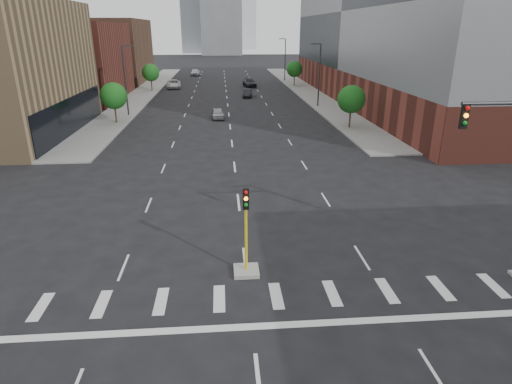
{
  "coord_description": "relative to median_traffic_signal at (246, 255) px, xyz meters",
  "views": [
    {
      "loc": [
        -0.96,
        -8.79,
        10.95
      ],
      "look_at": [
        0.81,
        13.3,
        2.5
      ],
      "focal_mm": 30.0,
      "sensor_mm": 36.0,
      "label": 1
    }
  ],
  "objects": [
    {
      "name": "tower_mid",
      "position": [
        0.0,
        191.03,
        21.03
      ],
      "size": [
        18.0,
        18.0,
        44.0
      ],
      "primitive_type": "cube",
      "color": "slate",
      "rests_on": "ground"
    },
    {
      "name": "building_left_far_a",
      "position": [
        -27.5,
        57.03,
        5.03
      ],
      "size": [
        20.0,
        22.0,
        12.0
      ],
      "primitive_type": "cube",
      "color": "brown",
      "rests_on": "ground"
    },
    {
      "name": "streetlight_right_b",
      "position": [
        13.41,
        81.03,
        4.04
      ],
      "size": [
        1.6,
        0.22,
        9.07
      ],
      "color": "#2D2D30",
      "rests_on": "ground"
    },
    {
      "name": "car_far_left",
      "position": [
        -10.31,
        70.06,
        -0.17
      ],
      "size": [
        3.22,
        6.03,
        1.61
      ],
      "primitive_type": "imported",
      "rotation": [
        0.0,
        0.0,
        0.1
      ],
      "color": "silver",
      "rests_on": "ground"
    },
    {
      "name": "sidewalk_right_far",
      "position": [
        15.0,
        65.03,
        -0.9
      ],
      "size": [
        5.0,
        92.0,
        0.15
      ],
      "primitive_type": "cube",
      "color": "gray",
      "rests_on": "ground"
    },
    {
      "name": "car_distant",
      "position": [
        -7.3,
        94.45,
        -0.12
      ],
      "size": [
        2.29,
        5.09,
        1.7
      ],
      "primitive_type": "imported",
      "rotation": [
        0.0,
        0.0,
        -0.06
      ],
      "color": "silver",
      "rests_on": "ground"
    },
    {
      "name": "tree_right_near",
      "position": [
        14.0,
        31.03,
        2.42
      ],
      "size": [
        3.2,
        3.2,
        4.85
      ],
      "color": "#382619",
      "rests_on": "ground"
    },
    {
      "name": "median_traffic_signal",
      "position": [
        0.0,
        0.0,
        0.0
      ],
      "size": [
        1.2,
        1.2,
        4.4
      ],
      "color": "#999993",
      "rests_on": "ground"
    },
    {
      "name": "streetlight_left",
      "position": [
        -13.41,
        41.03,
        4.04
      ],
      "size": [
        1.6,
        0.22,
        9.07
      ],
      "color": "#2D2D30",
      "rests_on": "ground"
    },
    {
      "name": "tree_left_far",
      "position": [
        -14.0,
        66.03,
        2.42
      ],
      "size": [
        3.2,
        3.2,
        4.85
      ],
      "color": "#382619",
      "rests_on": "ground"
    },
    {
      "name": "car_near_left",
      "position": [
        -1.5,
        38.31,
        -0.3
      ],
      "size": [
        1.83,
        4.06,
        1.35
      ],
      "primitive_type": "imported",
      "rotation": [
        0.0,
        0.0,
        0.06
      ],
      "color": "#9E9EA2",
      "rests_on": "ground"
    },
    {
      "name": "tree_left_near",
      "position": [
        -14.0,
        36.03,
        2.42
      ],
      "size": [
        3.2,
        3.2,
        4.85
      ],
      "color": "#382619",
      "rests_on": "ground"
    },
    {
      "name": "building_left_far_b",
      "position": [
        -27.5,
        83.03,
        5.53
      ],
      "size": [
        20.0,
        24.0,
        13.0
      ],
      "primitive_type": "cube",
      "color": "brown",
      "rests_on": "ground"
    },
    {
      "name": "car_deep_right",
      "position": [
        4.85,
        71.09,
        -0.18
      ],
      "size": [
        2.8,
        5.69,
        1.59
      ],
      "primitive_type": "imported",
      "rotation": [
        0.0,
        0.0,
        0.11
      ],
      "color": "black",
      "rests_on": "ground"
    },
    {
      "name": "sidewalk_left_far",
      "position": [
        -15.0,
        65.03,
        -0.9
      ],
      "size": [
        5.0,
        92.0,
        0.15
      ],
      "primitive_type": "cube",
      "color": "gray",
      "rests_on": "ground"
    },
    {
      "name": "building_right_main",
      "position": [
        29.5,
        51.03,
        10.03
      ],
      "size": [
        24.0,
        70.0,
        22.0
      ],
      "color": "brown",
      "rests_on": "ground"
    },
    {
      "name": "streetlight_right_a",
      "position": [
        13.41,
        46.03,
        4.04
      ],
      "size": [
        1.6,
        0.22,
        9.07
      ],
      "color": "#2D2D30",
      "rests_on": "ground"
    },
    {
      "name": "tree_right_far",
      "position": [
        14.0,
        71.03,
        2.42
      ],
      "size": [
        3.2,
        3.2,
        4.85
      ],
      "color": "#382619",
      "rests_on": "ground"
    },
    {
      "name": "car_mid_right",
      "position": [
        3.58,
        56.92,
        -0.3
      ],
      "size": [
        1.88,
        4.2,
        1.34
      ],
      "primitive_type": "imported",
      "rotation": [
        0.0,
        0.0,
        -0.12
      ],
      "color": "black",
      "rests_on": "ground"
    }
  ]
}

